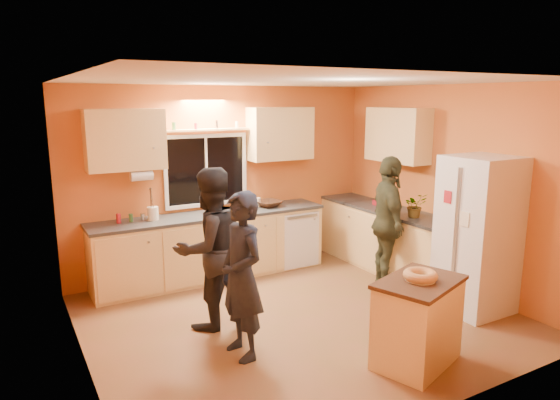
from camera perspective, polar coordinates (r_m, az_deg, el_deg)
ground at (r=5.78m, az=2.23°, el=-13.26°), size 4.50×4.50×0.00m
room_shell at (r=5.72m, az=1.20°, el=3.43°), size 4.54×4.04×2.61m
back_counter at (r=7.04m, az=-4.99°, el=-4.79°), size 4.23×0.62×0.90m
right_counter at (r=7.13m, az=13.58°, el=-4.87°), size 0.62×1.84×0.90m
refrigerator at (r=6.12m, az=21.69°, el=-3.72°), size 0.72×0.70×1.80m
island at (r=4.88m, az=15.44°, el=-13.22°), size 0.98×0.82×0.81m
bundt_pastry at (r=4.72m, az=15.74°, el=-8.29°), size 0.31×0.31×0.09m
person_left at (r=4.72m, az=-4.41°, el=-8.63°), size 0.42×0.61×1.60m
person_center at (r=5.35m, az=-7.97°, el=-5.51°), size 0.96×0.81×1.73m
person_right at (r=6.56m, az=12.26°, el=-2.54°), size 0.81×1.09×1.72m
mixing_bowl at (r=7.15m, az=-1.28°, el=-0.41°), size 0.41×0.41×0.09m
utensil_crock at (r=6.56m, az=-14.33°, el=-1.50°), size 0.14×0.14×0.17m
potted_plant at (r=6.72m, az=15.18°, el=-0.60°), size 0.33×0.30×0.32m
red_box at (r=7.41m, az=11.27°, el=-0.29°), size 0.18×0.15×0.07m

